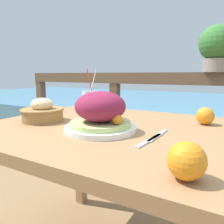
% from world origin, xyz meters
% --- Properties ---
extents(patio_table, '(1.07, 0.89, 0.72)m').
position_xyz_m(patio_table, '(0.00, 0.00, 0.62)').
color(patio_table, '#997047').
rests_on(patio_table, ground_plane).
extents(railing_fence, '(2.80, 0.08, 0.95)m').
position_xyz_m(railing_fence, '(0.00, 0.85, 0.69)').
color(railing_fence, brown).
rests_on(railing_fence, ground_plane).
extents(sea_backdrop, '(12.00, 4.00, 0.46)m').
position_xyz_m(sea_backdrop, '(0.00, 3.35, 0.23)').
color(sea_backdrop, teal).
rests_on(sea_backdrop, ground_plane).
extents(salad_plate, '(0.28, 0.28, 0.16)m').
position_xyz_m(salad_plate, '(0.01, -0.10, 0.79)').
color(salad_plate, white).
rests_on(salad_plate, patio_table).
extents(drink_glass, '(0.08, 0.08, 0.25)m').
position_xyz_m(drink_glass, '(-0.19, 0.12, 0.79)').
color(drink_glass, silver).
rests_on(drink_glass, patio_table).
extents(bread_basket, '(0.20, 0.20, 0.11)m').
position_xyz_m(bread_basket, '(-0.32, -0.08, 0.76)').
color(bread_basket, olive).
rests_on(bread_basket, patio_table).
extents(potted_plant, '(0.24, 0.24, 0.31)m').
position_xyz_m(potted_plant, '(0.33, 0.85, 1.12)').
color(potted_plant, gray).
rests_on(potted_plant, railing_fence).
extents(fork, '(0.03, 0.18, 0.00)m').
position_xyz_m(fork, '(0.23, -0.13, 0.72)').
color(fork, silver).
rests_on(fork, patio_table).
extents(knife, '(0.02, 0.18, 0.00)m').
position_xyz_m(knife, '(0.23, -0.06, 0.72)').
color(knife, silver).
rests_on(knife, patio_table).
extents(orange_near_basket, '(0.08, 0.08, 0.08)m').
position_xyz_m(orange_near_basket, '(0.39, -0.35, 0.76)').
color(orange_near_basket, orange).
rests_on(orange_near_basket, patio_table).
extents(orange_near_glass, '(0.08, 0.08, 0.08)m').
position_xyz_m(orange_near_glass, '(0.35, 0.22, 0.76)').
color(orange_near_glass, orange).
rests_on(orange_near_glass, patio_table).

